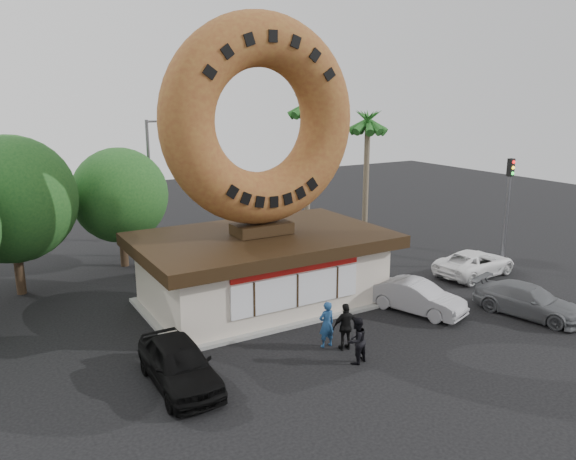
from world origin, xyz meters
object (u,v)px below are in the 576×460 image
(donut_shop, at_px, (262,266))
(car_silver, at_px, (417,297))
(person_center, at_px, (356,340))
(car_white, at_px, (475,263))
(car_black, at_px, (179,364))
(person_left, at_px, (327,324))
(street_lamp, at_px, (152,182))
(giant_donut, at_px, (260,121))
(person_right, at_px, (346,327))
(car_grey, at_px, (528,301))
(traffic_signal, at_px, (508,199))

(donut_shop, height_order, car_silver, donut_shop)
(person_center, distance_m, car_white, 12.51)
(person_center, xyz_separation_m, car_black, (-6.02, 1.69, -0.09))
(car_black, bearing_deg, person_left, 0.69)
(person_left, distance_m, person_center, 1.67)
(donut_shop, bearing_deg, street_lamp, 100.50)
(giant_donut, relative_size, person_right, 4.91)
(street_lamp, xyz_separation_m, car_white, (13.50, -12.16, -3.81))
(person_center, bearing_deg, car_silver, -170.23)
(giant_donut, relative_size, car_black, 1.96)
(street_lamp, bearing_deg, giant_donut, -79.49)
(person_center, relative_size, car_white, 0.36)
(person_left, height_order, car_grey, person_left)
(person_right, bearing_deg, car_silver, -152.82)
(traffic_signal, height_order, car_black, traffic_signal)
(car_black, bearing_deg, car_white, 11.09)
(giant_donut, distance_m, street_lamp, 10.87)
(donut_shop, relative_size, car_white, 2.30)
(street_lamp, bearing_deg, traffic_signal, -37.14)
(street_lamp, relative_size, car_black, 1.74)
(giant_donut, relative_size, car_grey, 1.93)
(street_lamp, distance_m, car_white, 18.56)
(traffic_signal, relative_size, car_white, 1.25)
(car_grey, bearing_deg, donut_shop, 127.02)
(street_lamp, bearing_deg, car_silver, -63.51)
(car_silver, bearing_deg, person_right, 176.94)
(donut_shop, xyz_separation_m, street_lamp, (-1.86, 10.02, 2.72))
(giant_donut, relative_size, car_silver, 2.11)
(car_black, relative_size, car_white, 0.95)
(giant_donut, relative_size, person_left, 4.96)
(person_left, height_order, car_silver, person_left)
(person_center, xyz_separation_m, car_white, (11.54, 4.82, -0.19))
(street_lamp, relative_size, car_silver, 1.88)
(car_silver, bearing_deg, car_white, 0.86)
(person_right, relative_size, car_silver, 0.43)
(giant_donut, xyz_separation_m, traffic_signal, (14.00, -2.01, -4.44))
(donut_shop, height_order, giant_donut, giant_donut)
(car_black, distance_m, car_white, 17.84)
(person_center, distance_m, car_silver, 5.83)
(street_lamp, height_order, traffic_signal, street_lamp)
(person_center, bearing_deg, car_grey, 162.68)
(person_left, xyz_separation_m, person_right, (0.49, -0.57, 0.01))
(traffic_signal, distance_m, person_right, 14.42)
(person_left, xyz_separation_m, car_black, (-5.86, 0.03, -0.12))
(traffic_signal, xyz_separation_m, person_right, (-13.57, -3.89, -2.95))
(donut_shop, height_order, traffic_signal, traffic_signal)
(donut_shop, distance_m, person_center, 7.03)
(person_left, distance_m, car_silver, 5.48)
(person_center, bearing_deg, street_lamp, -99.29)
(traffic_signal, relative_size, person_left, 3.34)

